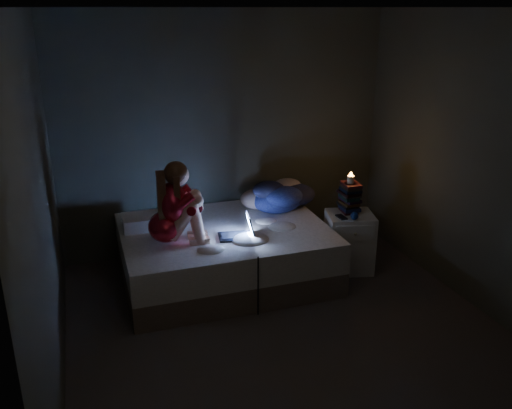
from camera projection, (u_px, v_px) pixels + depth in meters
name	position (u px, v px, depth m)	size (l,w,h in m)	color
floor	(287.00, 332.00, 4.62)	(3.60, 3.80, 0.02)	#433935
ceiling	(295.00, 6.00, 3.72)	(3.60, 3.80, 0.02)	silver
wall_back	(225.00, 135.00, 5.87)	(3.60, 0.02, 2.60)	#3B3D36
wall_front	(446.00, 311.00, 2.47)	(3.60, 0.02, 2.60)	#3B3D36
wall_left	(40.00, 213.00, 3.63)	(0.02, 3.80, 2.60)	#3B3D36
wall_right	(484.00, 166.00, 4.70)	(0.02, 3.80, 2.60)	#3B3D36
bed	(225.00, 253.00, 5.43)	(2.00, 1.50, 0.55)	#B7B4AE
pillow	(145.00, 221.00, 5.34)	(0.43, 0.31, 0.13)	white
woman	(164.00, 204.00, 4.86)	(0.48, 0.32, 0.78)	maroon
laptop	(236.00, 226.00, 5.08)	(0.33, 0.24, 0.24)	black
clothes_pile	(277.00, 195.00, 5.76)	(0.58, 0.46, 0.35)	navy
nightstand	(349.00, 242.00, 5.62)	(0.46, 0.41, 0.62)	silver
book_stack	(350.00, 197.00, 5.54)	(0.19, 0.25, 0.30)	black
candle	(351.00, 180.00, 5.47)	(0.07, 0.07, 0.08)	beige
phone	(344.00, 218.00, 5.40)	(0.07, 0.14, 0.01)	black
blue_orb	(358.00, 216.00, 5.37)	(0.08, 0.08, 0.08)	navy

